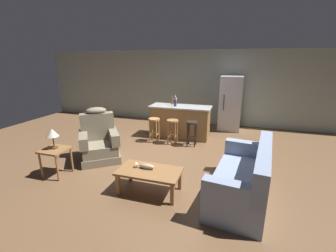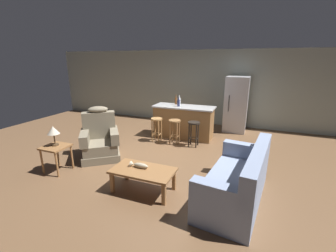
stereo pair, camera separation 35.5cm
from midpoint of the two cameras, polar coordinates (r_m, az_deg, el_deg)
The scene contains 16 objects.
ground_plane at distance 5.69m, azimuth 1.50°, elevation -6.94°, with size 12.00×12.00×0.00m.
back_wall at distance 8.28m, azimuth 9.09°, elevation 9.62°, with size 12.00×0.05×2.60m.
coffee_table at distance 4.02m, azimuth -3.76°, elevation -11.72°, with size 1.10×0.60×0.42m.
fish_figurine at distance 4.04m, azimuth -4.83°, elevation -9.97°, with size 0.34×0.10×0.10m.
couch at distance 4.02m, azimuth 19.98°, elevation -13.11°, with size 1.07×1.99×0.94m.
recliner_near_lamp at distance 5.54m, azimuth -15.09°, elevation -3.49°, with size 1.18×1.18×1.20m.
end_table at distance 5.12m, azimuth -24.80°, elevation -5.70°, with size 0.48×0.48×0.56m.
table_lamp at distance 5.03m, azimuth -25.35°, elevation -1.21°, with size 0.24×0.24×0.41m.
kitchen_island at distance 6.74m, azimuth 5.46°, elevation 1.09°, with size 1.80×0.70×0.95m.
bar_stool_left at distance 6.36m, azimuth -1.30°, elevation 0.16°, with size 0.32×0.32×0.68m.
bar_stool_middle at distance 6.18m, azimuth 3.34°, elevation -0.36°, with size 0.32×0.32×0.68m.
bar_stool_right at distance 6.04m, azimuth 8.23°, elevation -0.90°, with size 0.32×0.32×0.68m.
refrigerator at distance 7.60m, azimuth 18.19°, elevation 5.19°, with size 0.70×0.69×1.76m.
bottle_tall_green at distance 6.88m, azimuth 3.51°, elevation 6.42°, with size 0.07×0.07×0.29m.
bottle_short_amber at distance 6.58m, azimuth 4.25°, elevation 5.85°, with size 0.08×0.08×0.26m.
bottle_wine_dark at distance 6.88m, azimuth 4.35°, elevation 6.37°, with size 0.08×0.08×0.29m.
Camera 2 is at (1.94, -4.85, 2.26)m, focal length 24.00 mm.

